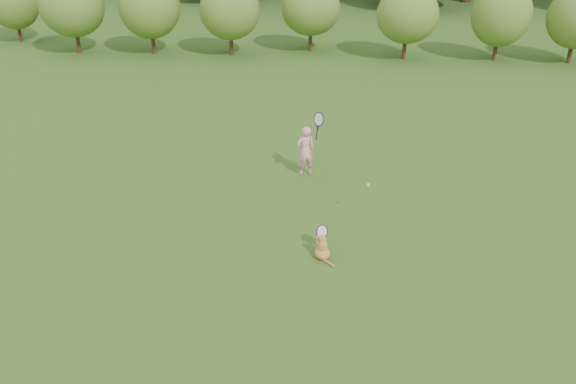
# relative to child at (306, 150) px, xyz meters

# --- Properties ---
(ground) EXTENTS (100.00, 100.00, 0.00)m
(ground) POSITION_rel_child_xyz_m (-0.34, -2.96, -0.56)
(ground) COLOR #355517
(ground) RESTS_ON ground
(shrub_row) EXTENTS (28.00, 3.00, 2.80)m
(shrub_row) POSITION_rel_child_xyz_m (-0.34, 10.04, 0.84)
(shrub_row) COLOR #4C7023
(shrub_row) RESTS_ON ground
(child) EXTENTS (0.63, 0.45, 1.59)m
(child) POSITION_rel_child_xyz_m (0.00, 0.00, 0.00)
(child) COLOR pink
(child) RESTS_ON ground
(cat) EXTENTS (0.41, 0.64, 0.58)m
(cat) POSITION_rel_child_xyz_m (0.51, -3.03, -0.34)
(cat) COLOR #B36E22
(cat) RESTS_ON ground
(tennis_ball) EXTENTS (0.07, 0.07, 0.07)m
(tennis_ball) POSITION_rel_child_xyz_m (1.23, -1.74, 0.14)
(tennis_ball) COLOR #AAE11A
(tennis_ball) RESTS_ON ground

